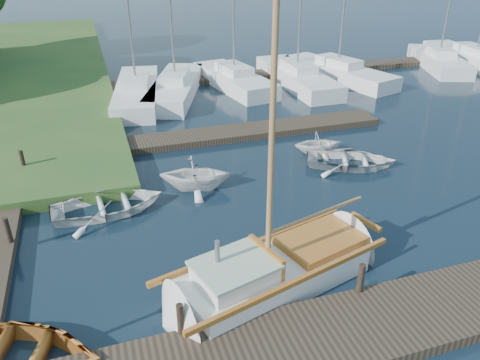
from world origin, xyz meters
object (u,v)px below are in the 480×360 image
object	(u,v)px
mooring_post_4	(8,230)
marina_boat_2	(234,78)
tender_a	(108,202)
marina_boat_7	(475,59)
sailboat	(278,271)
tender_b	(196,172)
mooring_post_1	(180,319)
mooring_post_2	(361,278)
marina_boat_3	(297,75)
marina_boat_1	(175,86)
mooring_post_5	(22,160)
dinghy	(1,355)
marina_boat_6	(439,59)
tender_d	(319,141)
tender_c	(351,158)
marina_boat_0	(137,90)
marina_boat_4	(338,71)

from	to	relation	value
mooring_post_4	marina_boat_2	size ratio (longest dim) A/B	0.07
tender_a	marina_boat_7	distance (m)	29.10
sailboat	tender_b	world-z (taller)	sailboat
mooring_post_1	tender_a	world-z (taller)	mooring_post_1
mooring_post_2	marina_boat_3	size ratio (longest dim) A/B	0.06
marina_boat_1	marina_boat_7	distance (m)	21.61
marina_boat_1	sailboat	bearing A→B (deg)	-161.46
mooring_post_5	marina_boat_7	distance (m)	30.43
marina_boat_7	sailboat	bearing A→B (deg)	135.56
sailboat	marina_boat_3	size ratio (longest dim) A/B	0.75
mooring_post_4	dinghy	bearing A→B (deg)	-86.46
sailboat	marina_boat_2	world-z (taller)	marina_boat_2
sailboat	marina_boat_7	xyz separation A→B (m)	(22.25, 17.62, 0.22)
marina_boat_6	tender_d	bearing A→B (deg)	146.52
dinghy	marina_boat_1	world-z (taller)	marina_boat_1
mooring_post_1	marina_boat_3	distance (m)	21.66
tender_c	marina_boat_3	size ratio (longest dim) A/B	0.27
mooring_post_5	tender_d	bearing A→B (deg)	-6.99
mooring_post_4	tender_c	size ratio (longest dim) A/B	0.23
marina_boat_1	tender_b	bearing A→B (deg)	-166.75
marina_boat_0	marina_boat_6	bearing A→B (deg)	-77.37
mooring_post_1	marina_boat_7	size ratio (longest dim) A/B	0.07
mooring_post_4	marina_boat_1	world-z (taller)	marina_boat_1
tender_a	marina_boat_1	distance (m)	13.11
dinghy	tender_d	bearing A→B (deg)	-33.67
tender_a	tender_b	size ratio (longest dim) A/B	1.41
mooring_post_4	marina_boat_1	xyz separation A→B (m)	(7.50, 13.61, -0.14)
mooring_post_5	dinghy	xyz separation A→B (m)	(0.28, -9.58, -0.27)
marina_boat_7	dinghy	bearing A→B (deg)	129.85
dinghy	marina_boat_4	distance (m)	25.64
marina_boat_1	tender_c	bearing A→B (deg)	-136.82
marina_boat_0	mooring_post_5	bearing A→B (deg)	157.91
marina_boat_0	dinghy	bearing A→B (deg)	174.41
mooring_post_1	sailboat	distance (m)	3.14
tender_b	marina_boat_1	world-z (taller)	marina_boat_1
mooring_post_2	marina_boat_2	distance (m)	19.32
sailboat	dinghy	world-z (taller)	sailboat
mooring_post_4	marina_boat_7	world-z (taller)	marina_boat_7
mooring_post_4	tender_b	size ratio (longest dim) A/B	0.31
dinghy	tender_c	distance (m)	13.71
mooring_post_1	marina_boat_3	size ratio (longest dim) A/B	0.06
dinghy	marina_boat_7	world-z (taller)	marina_boat_7
tender_b	marina_boat_1	size ratio (longest dim) A/B	0.25
sailboat	tender_c	world-z (taller)	sailboat
marina_boat_7	marina_boat_3	bearing A→B (deg)	98.50
mooring_post_1	sailboat	xyz separation A→B (m)	(2.85, 1.28, -0.36)
tender_b	marina_boat_4	bearing A→B (deg)	-29.92
mooring_post_4	marina_boat_3	size ratio (longest dim) A/B	0.06
mooring_post_4	tender_d	world-z (taller)	mooring_post_4
marina_boat_2	marina_boat_7	bearing A→B (deg)	-100.60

